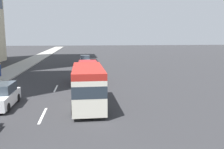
{
  "coord_description": "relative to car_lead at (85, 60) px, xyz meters",
  "views": [
    {
      "loc": [
        -4.44,
        -2.56,
        5.08
      ],
      "look_at": [
        17.38,
        -5.34,
        1.57
      ],
      "focal_mm": 38.62,
      "sensor_mm": 36.0,
      "label": 1
    }
  ],
  "objects": [
    {
      "name": "ground_plane",
      "position": [
        -7.78,
        3.19,
        -0.79
      ],
      "size": [
        198.0,
        198.0,
        0.0
      ],
      "primitive_type": "plane",
      "color": "#2D2D30"
    },
    {
      "name": "sidewalk_right",
      "position": [
        -7.78,
        10.84,
        -0.71
      ],
      "size": [
        162.0,
        3.93,
        0.15
      ],
      "primitive_type": "cube",
      "color": "#9E9B93",
      "rests_on": "ground_plane"
    },
    {
      "name": "lane_stripe_mid",
      "position": [
        -28.32,
        3.19,
        -0.78
      ],
      "size": [
        3.2,
        0.16,
        0.01
      ],
      "primitive_type": "cube",
      "color": "silver",
      "rests_on": "ground_plane"
    },
    {
      "name": "lane_stripe_far",
      "position": [
        -20.07,
        3.19,
        -0.78
      ],
      "size": [
        3.2,
        0.16,
        0.01
      ],
      "primitive_type": "cube",
      "color": "silver",
      "rests_on": "ground_plane"
    },
    {
      "name": "car_lead",
      "position": [
        0.0,
        0.0,
        0.0
      ],
      "size": [
        4.23,
        1.79,
        1.67
      ],
      "color": "silver",
      "rests_on": "ground_plane"
    },
    {
      "name": "van_second",
      "position": [
        -17.05,
        -0.06,
        0.51
      ],
      "size": [
        5.3,
        2.22,
        2.25
      ],
      "color": "#A51E1E",
      "rests_on": "ground_plane"
    },
    {
      "name": "minibus_third",
      "position": [
        -26.63,
        0.2,
        0.81
      ],
      "size": [
        6.6,
        2.27,
        2.91
      ],
      "color": "silver",
      "rests_on": "ground_plane"
    },
    {
      "name": "car_fifth",
      "position": [
        -25.94,
        6.45,
        0.01
      ],
      "size": [
        4.27,
        1.84,
        1.7
      ],
      "rotation": [
        0.0,
        0.0,
        3.14
      ],
      "color": "white",
      "rests_on": "ground_plane"
    },
    {
      "name": "pedestrian_by_tree",
      "position": [
        -12.63,
        10.69,
        0.27
      ],
      "size": [
        0.36,
        0.29,
        1.65
      ],
      "rotation": [
        0.0,
        0.0,
        3.39
      ],
      "color": "navy",
      "rests_on": "sidewalk_right"
    }
  ]
}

